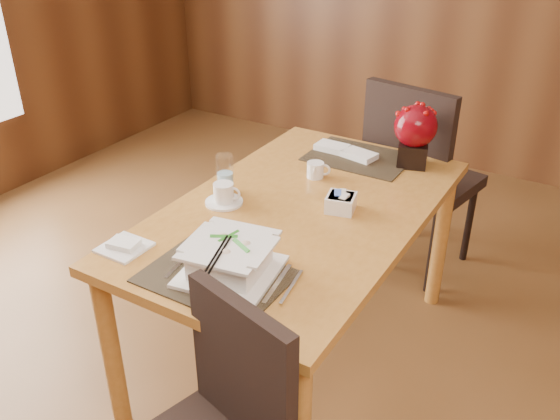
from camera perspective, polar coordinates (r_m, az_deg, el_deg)
The scene contains 12 objects.
dining_table at distance 2.35m, azimuth 1.91°, elevation -1.78°, with size 0.90×1.50×0.75m.
placemat_near at distance 1.91m, azimuth -6.21°, elevation -6.38°, with size 0.45×0.33×0.01m, color black.
placemat_far at distance 2.74m, azimuth 7.59°, elevation 5.04°, with size 0.45×0.33×0.01m, color black.
soup_setting at distance 1.88m, azimuth -4.85°, elevation -4.74°, with size 0.33×0.33×0.12m.
coffee_cup at distance 2.32m, azimuth -5.44°, elevation 1.45°, with size 0.15×0.15×0.08m.
water_glass at distance 2.38m, azimuth -5.31°, elevation 3.44°, with size 0.07×0.07×0.16m, color white.
creamer_jug at distance 2.53m, azimuth 3.42°, elevation 3.88°, with size 0.09×0.09×0.07m, color white, non-canonical shape.
sugar_caddy at distance 2.27m, azimuth 5.87°, elevation 0.70°, with size 0.11×0.11×0.06m, color white.
berry_decor at distance 2.66m, azimuth 12.87°, elevation 7.35°, with size 0.19×0.19×0.28m.
napkins_far at distance 2.76m, azimuth 6.51°, elevation 5.61°, with size 0.30×0.11×0.03m, color white, non-canonical shape.
bread_plate at distance 2.10m, azimuth -14.76°, elevation -3.51°, with size 0.15×0.15×0.01m, color white.
far_chair at distance 3.06m, azimuth 12.94°, elevation 3.76°, with size 0.57×0.57×1.04m.
Camera 1 is at (0.97, -1.17, 1.84)m, focal length 38.00 mm.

